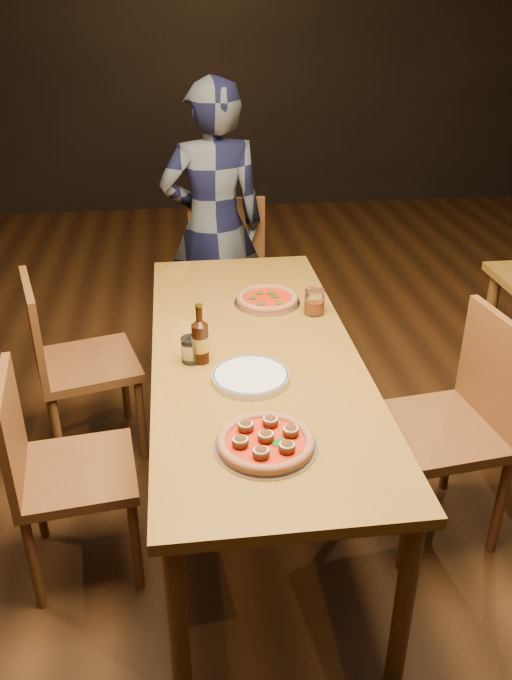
{
  "coord_description": "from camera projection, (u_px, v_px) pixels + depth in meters",
  "views": [
    {
      "loc": [
        -0.28,
        -2.27,
        2.01
      ],
      "look_at": [
        0.0,
        -0.05,
        0.82
      ],
      "focal_mm": 35.0,
      "sensor_mm": 36.0,
      "label": 1
    }
  ],
  "objects": [
    {
      "name": "pizza_margherita",
      "position": [
        267.0,
        299.0,
        2.99
      ],
      "size": [
        0.3,
        0.3,
        0.04
      ],
      "rotation": [
        0.0,
        0.0,
        0.02
      ],
      "color": "#B7B7BF",
      "rests_on": "table_main"
    },
    {
      "name": "amber_glass",
      "position": [
        314.0,
        302.0,
        2.88
      ],
      "size": [
        0.09,
        0.09,
        0.11
      ],
      "primitive_type": "cylinder",
      "color": "#9D4111",
      "rests_on": "table_main"
    },
    {
      "name": "ground",
      "position": [
        255.0,
        497.0,
        2.96
      ],
      "size": [
        9.0,
        9.0,
        0.0
      ],
      "primitive_type": "plane",
      "color": "black"
    },
    {
      "name": "pizza_meatball",
      "position": [
        266.0,
        441.0,
        2.04
      ],
      "size": [
        0.32,
        0.32,
        0.06
      ],
      "rotation": [
        0.0,
        0.0,
        -0.05
      ],
      "color": "#B7B7BF",
      "rests_on": "table_main"
    },
    {
      "name": "table_main",
      "position": [
        254.0,
        366.0,
        2.64
      ],
      "size": [
        0.8,
        2.0,
        0.75
      ],
      "color": "brown",
      "rests_on": "ground"
    },
    {
      "name": "chair_main_e",
      "position": [
        438.0,
        429.0,
        2.58
      ],
      "size": [
        0.51,
        0.51,
        0.98
      ],
      "primitive_type": null,
      "rotation": [
        0.0,
        0.0,
        -1.45
      ],
      "color": "brown",
      "rests_on": "ground"
    },
    {
      "name": "room_shell",
      "position": [
        254.0,
        43.0,
        2.09
      ],
      "size": [
        9.0,
        9.0,
        9.0
      ],
      "color": "black",
      "rests_on": "ground"
    },
    {
      "name": "chair_main_sw",
      "position": [
        87.0,
        363.0,
        3.07
      ],
      "size": [
        0.54,
        0.54,
        0.95
      ],
      "primitive_type": null,
      "rotation": [
        0.0,
        0.0,
        1.83
      ],
      "color": "brown",
      "rests_on": "ground"
    },
    {
      "name": "chair_end",
      "position": [
        232.0,
        283.0,
        3.88
      ],
      "size": [
        0.47,
        0.47,
        0.97
      ],
      "primitive_type": null,
      "rotation": [
        0.0,
        0.0,
        0.02
      ],
      "color": "brown",
      "rests_on": "ground"
    },
    {
      "name": "plate_stack",
      "position": [
        251.0,
        377.0,
        2.4
      ],
      "size": [
        0.28,
        0.28,
        0.03
      ],
      "primitive_type": "cylinder",
      "color": "white",
      "rests_on": "table_main"
    },
    {
      "name": "chair_main_nw",
      "position": [
        77.0,
        471.0,
        2.42
      ],
      "size": [
        0.47,
        0.47,
        0.9
      ],
      "primitive_type": null,
      "rotation": [
        0.0,
        0.0,
        1.69
      ],
      "color": "brown",
      "rests_on": "ground"
    },
    {
      "name": "diner",
      "position": [
        214.0,
        227.0,
        3.76
      ],
      "size": [
        0.63,
        0.45,
        1.62
      ],
      "primitive_type": "imported",
      "rotation": [
        0.0,
        0.0,
        3.25
      ],
      "color": "black",
      "rests_on": "ground"
    },
    {
      "name": "beer_bottle",
      "position": [
        200.0,
        342.0,
        2.49
      ],
      "size": [
        0.07,
        0.07,
        0.23
      ],
      "rotation": [
        0.0,
        0.0,
        -0.23
      ],
      "color": "black",
      "rests_on": "table_main"
    },
    {
      "name": "water_glass",
      "position": [
        191.0,
        350.0,
        2.51
      ],
      "size": [
        0.08,
        0.08,
        0.1
      ],
      "primitive_type": "cylinder",
      "color": "white",
      "rests_on": "table_main"
    }
  ]
}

